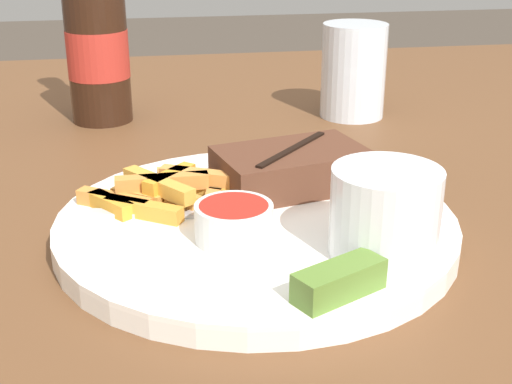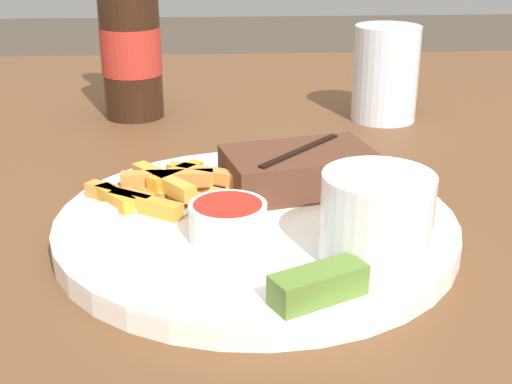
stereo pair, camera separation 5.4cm
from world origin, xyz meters
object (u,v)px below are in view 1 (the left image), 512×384
Objects in this scene: coleslaw_cup at (385,207)px; dipping_sauce_cup at (234,221)px; fork_utensil at (150,213)px; beer_bottle at (98,51)px; drinking_glass at (353,71)px; pickle_spear at (339,281)px; dinner_plate at (256,227)px; steak_portion at (292,168)px.

dipping_sauce_cup is at bearing 159.38° from coleslaw_cup.
beer_bottle is (-0.05, 0.33, 0.06)m from fork_utensil.
beer_bottle is at bearing 108.08° from fork_utensil.
beer_bottle is at bearing 174.19° from drinking_glass.
coleslaw_cup is at bearing -64.06° from beer_bottle.
pickle_spear is at bearing -58.71° from dipping_sauce_cup.
dinner_plate is 5.48× the size of dipping_sauce_cup.
coleslaw_cup is at bearing -74.49° from steak_portion.
dinner_plate is 0.13m from pickle_spear.
dinner_plate is at bearing 103.83° from pickle_spear.
pickle_spear reaches higher than dinner_plate.
drinking_glass is at bearing 63.32° from steak_portion.
steak_portion reaches higher than dinner_plate.
beer_bottle reaches higher than fork_utensil.
pickle_spear is 0.48× the size of fork_utensil.
dinner_plate is at bearing 135.34° from coleslaw_cup.
fork_utensil is (-0.12, -0.04, -0.01)m from steak_portion.
fork_utensil is at bearing -129.82° from drinking_glass.
pickle_spear is (-0.05, -0.05, -0.02)m from coleslaw_cup.
drinking_glass is at bearing 61.61° from dinner_plate.
dipping_sauce_cup is at bearing -120.26° from dinner_plate.
dipping_sauce_cup is 0.42× the size of fork_utensil.
fork_utensil is (-0.11, 0.14, -0.01)m from pickle_spear.
dipping_sauce_cup is at bearing -31.98° from fork_utensil.
beer_bottle is (-0.11, 0.38, 0.05)m from dipping_sauce_cup.
beer_bottle reaches higher than drinking_glass.
beer_bottle is at bearing 110.40° from dinner_plate.
drinking_glass is (0.17, 0.31, 0.05)m from dinner_plate.
drinking_glass reaches higher than steak_portion.
steak_portion reaches higher than pickle_spear.
dipping_sauce_cup is at bearing -123.54° from steak_portion.
fork_utensil is (-0.06, 0.05, -0.01)m from dipping_sauce_cup.
pickle_spear is 0.18m from fork_utensil.
pickle_spear is 0.58× the size of drinking_glass.
steak_portion is 2.13× the size of pickle_spear.
coleslaw_cup is at bearing 48.23° from pickle_spear.
coleslaw_cup is at bearing -103.54° from drinking_glass.
beer_bottle is (-0.17, 0.29, 0.05)m from steak_portion.
beer_bottle is 0.30m from drinking_glass.
dipping_sauce_cup is 0.24× the size of beer_bottle.
dinner_plate is at bearing -125.66° from steak_portion.
steak_portion is 0.18m from pickle_spear.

